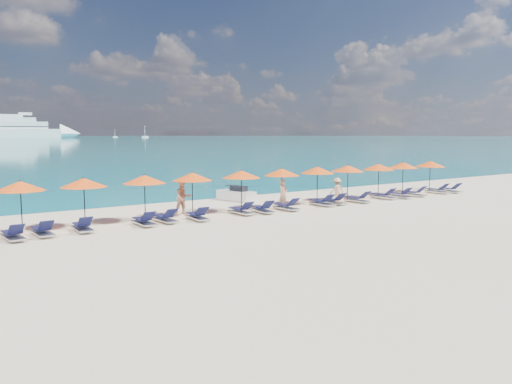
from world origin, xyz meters
TOP-DOWN VIEW (x-y plane):
  - ground at (0.00, 0.00)m, footprint 1400.00×1400.00m
  - cruise_ship at (71.65, 522.56)m, footprint 119.87×34.92m
  - sailboat_near at (183.14, 564.95)m, footprint 5.20×1.73m
  - sailboat_far at (194.02, 499.58)m, footprint 6.87×2.29m
  - jetski at (2.13, 8.30)m, footprint 1.59×2.78m
  - beachgoer_a at (2.58, 4.04)m, footprint 0.66×0.50m
  - beachgoer_b at (-3.15, 5.11)m, footprint 0.91×0.57m
  - beachgoer_c at (6.97, 4.28)m, footprint 1.02×0.58m
  - umbrella_2 at (-10.92, 4.64)m, footprint 2.10×2.10m
  - umbrella_3 at (-8.30, 4.63)m, footprint 2.10×2.10m
  - umbrella_4 at (-5.41, 4.65)m, footprint 2.10×2.10m
  - umbrella_5 at (-2.82, 4.67)m, footprint 2.10×2.10m
  - umbrella_6 at (0.08, 4.53)m, footprint 2.10×2.10m
  - umbrella_7 at (2.81, 4.48)m, footprint 2.10×2.10m
  - umbrella_8 at (5.58, 4.56)m, footprint 2.10×2.10m
  - umbrella_9 at (8.19, 4.60)m, footprint 2.10×2.10m
  - umbrella_10 at (10.94, 4.50)m, footprint 2.10×2.10m
  - umbrella_11 at (13.63, 4.69)m, footprint 2.10×2.10m
  - umbrella_12 at (16.47, 4.56)m, footprint 2.10×2.10m
  - lounger_3 at (-11.49, 3.26)m, footprint 0.76×1.74m
  - lounger_4 at (-10.35, 3.46)m, footprint 0.71×1.73m
  - lounger_5 at (-8.73, 3.49)m, footprint 0.70×1.73m
  - lounger_6 at (-6.02, 3.32)m, footprint 0.62×1.70m
  - lounger_7 at (-4.87, 3.52)m, footprint 0.73×1.74m
  - lounger_8 at (-3.31, 3.21)m, footprint 0.74×1.74m
  - lounger_9 at (-0.62, 3.47)m, footprint 0.69×1.72m
  - lounger_10 at (0.60, 3.26)m, footprint 0.78×1.75m
  - lounger_11 at (2.23, 3.26)m, footprint 0.72×1.73m
  - lounger_12 at (4.97, 3.43)m, footprint 0.63×1.70m
  - lounger_13 at (5.99, 3.47)m, footprint 0.64×1.71m
  - lounger_14 at (7.76, 3.26)m, footprint 0.71×1.73m
  - lounger_15 at (10.39, 3.55)m, footprint 0.73×1.74m
  - lounger_16 at (11.57, 3.20)m, footprint 0.64×1.71m
  - lounger_17 at (13.10, 3.24)m, footprint 0.78×1.75m
  - lounger_18 at (15.87, 3.45)m, footprint 0.63×1.71m
  - lounger_19 at (17.02, 3.20)m, footprint 0.75×1.74m

SIDE VIEW (x-z plane):
  - ground at x=0.00m, z-range 0.00..0.00m
  - lounger_3 at x=-11.49m, z-range -0.09..0.56m
  - lounger_4 at x=-10.35m, z-range -0.09..0.56m
  - lounger_5 at x=-8.73m, z-range -0.09..0.56m
  - lounger_6 at x=-6.02m, z-range -0.09..0.56m
  - lounger_7 at x=-4.87m, z-range -0.09..0.56m
  - lounger_8 at x=-3.31m, z-range -0.09..0.56m
  - lounger_9 at x=-0.62m, z-range -0.09..0.56m
  - lounger_10 at x=0.60m, z-range -0.09..0.56m
  - lounger_11 at x=2.23m, z-range -0.09..0.56m
  - lounger_12 at x=4.97m, z-range -0.09..0.56m
  - lounger_13 at x=5.99m, z-range -0.09..0.56m
  - lounger_14 at x=7.76m, z-range -0.09..0.56m
  - lounger_15 at x=10.39m, z-range -0.09..0.56m
  - lounger_16 at x=11.57m, z-range -0.09..0.56m
  - lounger_17 at x=13.10m, z-range -0.09..0.56m
  - lounger_18 at x=15.87m, z-range -0.09..0.56m
  - lounger_19 at x=17.02m, z-range -0.09..0.56m
  - jetski at x=2.13m, z-range -0.08..0.85m
  - beachgoer_c at x=6.97m, z-range 0.00..1.50m
  - beachgoer_a at x=2.58m, z-range 0.00..1.63m
  - beachgoer_b at x=-3.15m, z-range 0.00..1.81m
  - sailboat_near at x=183.14m, z-range -3.79..5.74m
  - sailboat_far at x=194.02m, z-range -5.00..7.59m
  - umbrella_2 at x=-10.92m, z-range 0.88..3.16m
  - umbrella_3 at x=-8.30m, z-range 0.88..3.16m
  - umbrella_4 at x=-5.41m, z-range 0.88..3.16m
  - umbrella_5 at x=-2.82m, z-range 0.88..3.16m
  - umbrella_6 at x=0.08m, z-range 0.88..3.16m
  - umbrella_7 at x=2.81m, z-range 0.88..3.16m
  - umbrella_8 at x=5.58m, z-range 0.88..3.16m
  - umbrella_9 at x=8.19m, z-range 0.88..3.16m
  - umbrella_10 at x=10.94m, z-range 0.88..3.16m
  - umbrella_11 at x=13.63m, z-range 0.88..3.16m
  - umbrella_12 at x=16.47m, z-range 0.88..3.16m
  - cruise_ship at x=71.65m, z-range -7.90..25.06m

